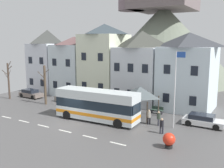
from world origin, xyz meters
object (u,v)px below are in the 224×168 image
object	(u,v)px
pedestrian_01	(162,125)
pedestrian_02	(159,117)
townhouse_02	(105,62)
transit_bus	(97,106)
public_bench	(157,110)
bare_tree_00	(9,80)
bus_shelter	(140,92)
parked_car_01	(31,93)
flagpole	(176,85)
parked_car_02	(70,98)
townhouse_01	(75,66)
pedestrian_00	(149,116)
parked_car_00	(203,120)
townhouse_04	(188,71)
townhouse_03	(142,68)
townhouse_00	(48,61)
hilltop_castle	(162,39)
bare_tree_01	(45,85)
harbour_buoy	(169,140)

from	to	relation	value
pedestrian_01	pedestrian_02	bearing A→B (deg)	118.16
townhouse_02	transit_bus	xyz separation A→B (m)	(5.57, -10.21, -3.93)
public_bench	bare_tree_00	distance (m)	22.91
bus_shelter	parked_car_01	distance (m)	19.36
public_bench	flagpole	world-z (taller)	flagpole
bus_shelter	parked_car_02	xyz separation A→B (m)	(-11.84, 1.49, -2.32)
townhouse_01	transit_bus	world-z (taller)	townhouse_01
transit_bus	pedestrian_00	bearing A→B (deg)	15.41
transit_bus	parked_car_00	bearing A→B (deg)	19.38
pedestrian_00	pedestrian_02	distance (m)	1.03
parked_car_02	pedestrian_01	distance (m)	16.83
parked_car_02	bare_tree_00	distance (m)	10.14
townhouse_04	bus_shelter	distance (m)	7.76
pedestrian_00	pedestrian_01	bearing A→B (deg)	-42.35
townhouse_03	flagpole	distance (m)	11.21
pedestrian_02	bare_tree_00	world-z (taller)	bare_tree_00
transit_bus	bus_shelter	world-z (taller)	bus_shelter
townhouse_04	parked_car_02	xyz separation A→B (m)	(-15.44, -5.11, -4.24)
parked_car_01	bare_tree_00	xyz separation A→B (m)	(-2.04, -2.39, 2.29)
townhouse_00	parked_car_01	xyz separation A→B (m)	(1.27, -5.31, -4.72)
pedestrian_00	bare_tree_00	xyz separation A→B (m)	(-23.20, 0.27, 2.01)
transit_bus	parked_car_02	size ratio (longest dim) A/B	2.16
parked_car_01	parked_car_02	xyz separation A→B (m)	(7.35, 0.71, 0.05)
pedestrian_01	transit_bus	bearing A→B (deg)	178.91
parked_car_02	townhouse_02	bearing A→B (deg)	59.95
townhouse_03	transit_bus	distance (m)	10.90
pedestrian_01	hilltop_castle	bearing A→B (deg)	110.68
parked_car_00	flagpole	size ratio (longest dim) A/B	0.53
transit_bus	pedestrian_02	bearing A→B (deg)	13.87
townhouse_00	public_bench	bearing A→B (deg)	-9.44
bus_shelter	pedestrian_01	xyz separation A→B (m)	(4.12, -3.84, -2.15)
bare_tree_00	parked_car_02	bearing A→B (deg)	18.24
bus_shelter	pedestrian_02	bearing A→B (deg)	-30.03
hilltop_castle	bare_tree_01	world-z (taller)	hilltop_castle
townhouse_03	pedestrian_02	distance (m)	11.09
parked_car_00	pedestrian_02	bearing A→B (deg)	-150.42
pedestrian_01	bare_tree_00	bearing A→B (deg)	174.97
harbour_buoy	public_bench	bearing A→B (deg)	116.79
parked_car_01	harbour_buoy	bearing A→B (deg)	-14.68
transit_bus	parked_car_01	distance (m)	16.36
townhouse_03	pedestrian_00	bearing A→B (deg)	-60.16
townhouse_03	pedestrian_01	bearing A→B (deg)	-56.12
pedestrian_01	bare_tree_01	distance (m)	18.34
townhouse_02	parked_car_01	world-z (taller)	townhouse_02
bare_tree_00	pedestrian_00	bearing A→B (deg)	-0.67
parked_car_00	flagpole	bearing A→B (deg)	-137.53
parked_car_01	townhouse_01	bearing A→B (deg)	55.22
bus_shelter	parked_car_02	distance (m)	12.16
transit_bus	parked_car_02	distance (m)	9.88
hilltop_castle	pedestrian_01	world-z (taller)	hilltop_castle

